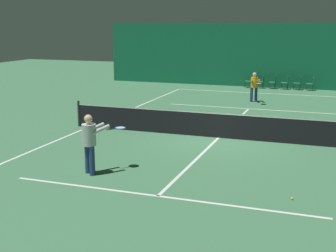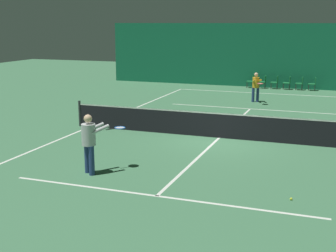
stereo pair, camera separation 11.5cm
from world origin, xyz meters
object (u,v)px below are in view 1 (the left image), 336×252
at_px(courtside_chair_2, 273,81).
at_px(player_near, 90,140).
at_px(courtside_chair_1, 261,81).
at_px(tennis_ball, 292,199).
at_px(courtside_chair_0, 249,80).
at_px(courtside_chair_4, 298,82).
at_px(tennis_net, 219,124).
at_px(player_far, 254,85).
at_px(courtside_chair_5, 311,83).
at_px(courtside_chair_3, 286,82).

bearing_deg(courtside_chair_2, player_near, -7.71).
distance_m(courtside_chair_1, courtside_chair_2, 0.78).
height_order(player_near, tennis_ball, player_near).
height_order(courtside_chair_0, courtside_chair_4, same).
bearing_deg(tennis_ball, tennis_net, 119.85).
xyz_separation_m(courtside_chair_1, courtside_chair_2, (0.78, 0.00, 0.00)).
height_order(player_far, courtside_chair_2, player_far).
bearing_deg(player_near, courtside_chair_5, 20.12).
distance_m(player_far, courtside_chair_0, 5.73).
xyz_separation_m(courtside_chair_3, tennis_ball, (2.17, -19.66, -0.45)).
relative_size(courtside_chair_4, courtside_chair_5, 1.00).
bearing_deg(courtside_chair_5, courtside_chair_2, -90.00).
distance_m(tennis_net, courtside_chair_0, 14.19).
distance_m(courtside_chair_0, courtside_chair_4, 3.13).
xyz_separation_m(player_near, courtside_chair_5, (4.99, 19.51, -0.52)).
relative_size(player_near, courtside_chair_4, 2.06).
height_order(courtside_chair_0, courtside_chair_1, same).
relative_size(player_far, courtside_chair_3, 1.90).
distance_m(player_near, courtside_chair_1, 19.60).
bearing_deg(courtside_chair_0, courtside_chair_2, 90.00).
bearing_deg(tennis_ball, player_near, 178.45).
distance_m(tennis_net, courtside_chair_5, 14.36).
bearing_deg(courtside_chair_1, courtside_chair_2, 90.00).
xyz_separation_m(player_near, player_far, (2.31, 13.93, -0.08)).
distance_m(player_near, courtside_chair_4, 19.96).
bearing_deg(tennis_net, tennis_ball, -60.15).
distance_m(player_near, courtside_chair_2, 19.69).
distance_m(tennis_net, courtside_chair_3, 14.16).
distance_m(player_far, courtside_chair_2, 5.60).
bearing_deg(courtside_chair_1, player_near, -5.44).
xyz_separation_m(tennis_net, courtside_chair_4, (1.79, 14.13, -0.03)).
height_order(player_near, player_far, player_near).
relative_size(courtside_chair_0, courtside_chair_5, 1.00).
height_order(player_near, courtside_chair_1, player_near).
bearing_deg(courtside_chair_5, tennis_ball, 1.77).
height_order(player_far, tennis_ball, player_far).
relative_size(courtside_chair_2, courtside_chair_5, 1.00).
relative_size(player_far, courtside_chair_0, 1.90).
bearing_deg(courtside_chair_0, tennis_ball, 12.96).
bearing_deg(courtside_chair_3, courtside_chair_2, -90.00).
bearing_deg(tennis_ball, courtside_chair_4, 94.04).
distance_m(courtside_chair_5, tennis_ball, 19.67).
height_order(player_far, courtside_chair_3, player_far).
distance_m(player_far, courtside_chair_4, 5.91).
xyz_separation_m(courtside_chair_3, courtside_chair_5, (1.57, 0.00, 0.00)).
xyz_separation_m(courtside_chair_0, courtside_chair_5, (3.92, 0.00, 0.00)).
xyz_separation_m(courtside_chair_2, courtside_chair_5, (2.35, 0.00, 0.00)).
distance_m(player_near, player_far, 14.12).
distance_m(player_far, courtside_chair_3, 5.70).
relative_size(player_near, player_far, 1.08).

